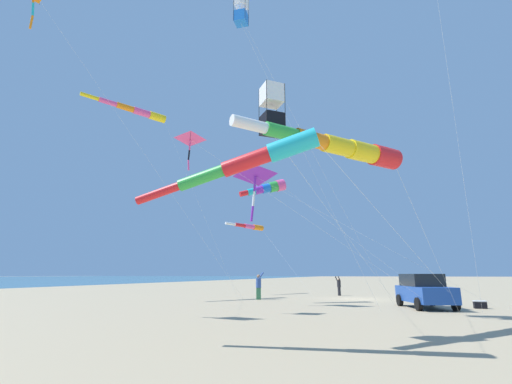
{
  "coord_description": "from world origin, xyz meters",
  "views": [
    {
      "loc": [
        1.4,
        -29.26,
        1.83
      ],
      "look_at": [
        -4.43,
        -11.3,
        6.17
      ],
      "focal_mm": 25.16,
      "sensor_mm": 36.0,
      "label": 1
    }
  ],
  "objects": [
    {
      "name": "kite_box_blue_topmost",
      "position": [
        -4.88,
        -12.67,
        16.63
      ],
      "size": [
        6.82,
        3.59,
        17.54
      ],
      "color": "white",
      "rests_on": "ground_plane"
    },
    {
      "name": "kite_windsock_magenta_far_left",
      "position": [
        0.69,
        -16.52,
        6.32
      ],
      "size": [
        7.67,
        11.1,
        6.71
      ],
      "color": "red",
      "rests_on": "ground_plane"
    },
    {
      "name": "ground_plane",
      "position": [
        0.0,
        0.0,
        0.0
      ],
      "size": [
        600.0,
        600.0,
        0.0
      ],
      "primitive_type": "plane",
      "color": "tan"
    },
    {
      "name": "parked_car",
      "position": [
        3.91,
        -6.65,
        0.95
      ],
      "size": [
        2.91,
        4.63,
        1.85
      ],
      "color": "#1E479E",
      "rests_on": "ground_plane"
    },
    {
      "name": "person_adult_flyer",
      "position": [
        -6.93,
        -2.98,
        1.08
      ],
      "size": [
        0.7,
        0.62,
        1.99
      ],
      "color": "#3D7F51",
      "rests_on": "ground_plane"
    },
    {
      "name": "kite_windsock_checkered_midright",
      "position": [
        -5.62,
        -4.75,
        7.99
      ],
      "size": [
        12.54,
        2.58,
        8.75
      ],
      "color": "#EF4C93",
      "rests_on": "ground_plane"
    },
    {
      "name": "kite_windsock_black_fish_shape",
      "position": [
        -10.32,
        4.8,
        6.52
      ],
      "size": [
        8.09,
        4.29,
        6.79
      ],
      "color": "orange",
      "rests_on": "ground_plane"
    },
    {
      "name": "person_child_green_jacket",
      "position": [
        -1.73,
        4.06,
        0.91
      ],
      "size": [
        0.52,
        0.59,
        1.66
      ],
      "color": "#232328",
      "rests_on": "ground_plane"
    },
    {
      "name": "cooler_box",
      "position": [
        6.74,
        -5.98,
        0.21
      ],
      "size": [
        0.62,
        0.42,
        0.42
      ],
      "color": "black",
      "rests_on": "ground_plane"
    },
    {
      "name": "kite_delta_long_streamer_left",
      "position": [
        -7.69,
        -12.83,
        8.98
      ],
      "size": [
        12.92,
        5.07,
        9.34
      ],
      "color": "#EF4C93",
      "rests_on": "ground_plane"
    },
    {
      "name": "kite_windsock_striped_overhead",
      "position": [
        -17.66,
        -4.69,
        15.91
      ],
      "size": [
        11.07,
        7.74,
        16.27
      ],
      "color": "yellow",
      "rests_on": "ground_plane"
    },
    {
      "name": "kite_box_white_trailing",
      "position": [
        -1.65,
        -18.06,
        7.45
      ],
      "size": [
        4.69,
        12.99,
        8.36
      ],
      "color": "white",
      "rests_on": "ground_plane"
    },
    {
      "name": "kite_windsock_green_low_center",
      "position": [
        -1.7,
        -20.19,
        4.93
      ],
      "size": [
        10.97,
        14.37,
        5.75
      ],
      "color": "#1EB7C6",
      "rests_on": "ground_plane"
    },
    {
      "name": "kite_delta_long_streamer_right",
      "position": [
        -5.68,
        -7.56,
        8.15
      ],
      "size": [
        14.66,
        3.7,
        8.79
      ],
      "color": "purple",
      "rests_on": "ground_plane"
    }
  ]
}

